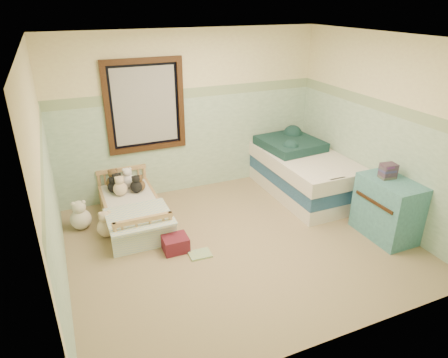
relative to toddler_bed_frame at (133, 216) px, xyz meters
name	(u,v)px	position (x,y,z in m)	size (l,w,h in m)	color
floor	(239,243)	(1.14, -1.05, -0.11)	(4.20, 3.60, 0.02)	#8F7957
ceiling	(243,38)	(1.14, -1.05, 2.41)	(4.20, 3.60, 0.02)	silver
wall_back	(191,114)	(1.14, 0.75, 1.15)	(4.20, 0.04, 2.50)	beige
wall_front	(339,226)	(1.14, -2.85, 1.15)	(4.20, 0.04, 2.50)	beige
wall_left	(46,182)	(-0.96, -1.05, 1.15)	(0.04, 3.60, 2.50)	beige
wall_right	(380,130)	(3.24, -1.05, 1.15)	(0.04, 3.60, 2.50)	beige
wainscot_mint	(192,145)	(1.14, 0.74, 0.65)	(4.20, 0.01, 1.50)	#86A88F
border_strip	(190,93)	(1.14, 0.74, 1.48)	(4.20, 0.01, 0.15)	#446B49
window_frame	(145,106)	(0.44, 0.71, 1.35)	(1.16, 0.06, 1.36)	black
window_blinds	(145,106)	(0.44, 0.72, 1.35)	(0.92, 0.01, 1.12)	#B6B6B2
toddler_bed_frame	(133,216)	(0.00, 0.00, 0.00)	(0.75, 1.49, 0.19)	#9E6B44
toddler_mattress	(132,206)	(0.00, 0.00, 0.16)	(0.68, 1.43, 0.12)	silver
patchwork_quilt	(139,217)	(0.00, -0.46, 0.23)	(0.81, 0.75, 0.03)	#90B6DD
plush_bed_brown	(114,183)	(-0.15, 0.50, 0.33)	(0.22, 0.22, 0.22)	brown
plush_bed_white	(128,181)	(0.05, 0.50, 0.32)	(0.21, 0.21, 0.21)	white
plush_bed_tan	(120,189)	(-0.10, 0.28, 0.32)	(0.20, 0.20, 0.20)	beige
plush_bed_dark	(137,187)	(0.13, 0.28, 0.31)	(0.18, 0.18, 0.18)	black
plush_floor_cream	(81,219)	(-0.69, 0.11, 0.04)	(0.28, 0.28, 0.28)	silver
plush_floor_tan	(107,228)	(-0.40, -0.23, 0.03)	(0.25, 0.25, 0.25)	beige
twin_bed_frame	(300,185)	(2.69, -0.09, 0.01)	(1.01, 2.03, 0.22)	white
twin_boxspring	(301,172)	(2.69, -0.09, 0.23)	(1.01, 2.03, 0.22)	navy
twin_mattress	(302,160)	(2.69, -0.09, 0.45)	(1.05, 2.07, 0.22)	silver
teal_blanket	(290,144)	(2.64, 0.21, 0.63)	(0.86, 0.91, 0.14)	#112E2C
dresser	(388,209)	(2.99, -1.65, 0.30)	(0.50, 0.80, 0.80)	#386B78
book_stack	(388,171)	(2.99, -1.54, 0.79)	(0.19, 0.15, 0.19)	#4E2830
red_pillow	(175,244)	(0.34, -0.90, 0.00)	(0.31, 0.27, 0.19)	#A01D38
floor_book	(200,254)	(0.58, -1.12, -0.08)	(0.27, 0.21, 0.02)	yellow
extra_plush_0	(118,186)	(-0.12, 0.40, 0.32)	(0.20, 0.20, 0.20)	black
extra_plush_1	(113,187)	(-0.18, 0.41, 0.30)	(0.17, 0.17, 0.17)	black
extra_plush_2	(140,185)	(0.18, 0.31, 0.30)	(0.17, 0.17, 0.17)	brown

